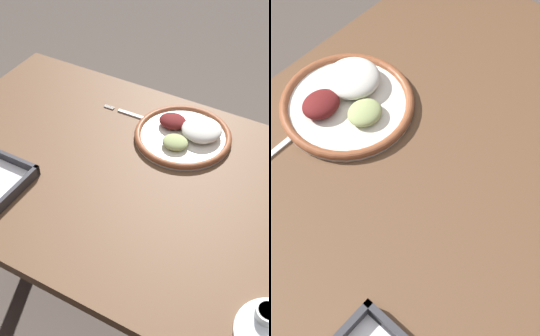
% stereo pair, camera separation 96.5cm
% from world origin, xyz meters
% --- Properties ---
extents(ground_plane, '(8.00, 8.00, 0.00)m').
position_xyz_m(ground_plane, '(0.00, 0.00, 0.00)').
color(ground_plane, '#564C44').
extents(dining_table, '(1.29, 0.81, 0.74)m').
position_xyz_m(dining_table, '(0.00, 0.00, 0.63)').
color(dining_table, brown).
rests_on(dining_table, ground_plane).
extents(dinner_plate, '(0.30, 0.30, 0.05)m').
position_xyz_m(dinner_plate, '(-0.07, -0.22, 0.75)').
color(dinner_plate, white).
rests_on(dinner_plate, dining_table).
extents(fork, '(0.21, 0.02, 0.00)m').
position_xyz_m(fork, '(0.11, -0.24, 0.74)').
color(fork, silver).
rests_on(fork, dining_table).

